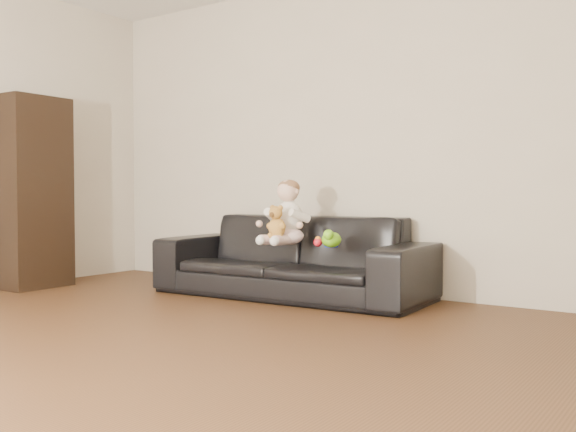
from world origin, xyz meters
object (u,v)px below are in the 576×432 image
Objects in this scene: teddy_bear at (276,222)px; sofa at (292,256)px; cabinet at (32,193)px; baby at (287,216)px; toy_green at (331,240)px; toy_blue_disc at (331,246)px; toy_rattle at (318,242)px.

sofa is at bearing 112.17° from teddy_bear.
teddy_bear reaches higher than sofa.
cabinet is 6.64× the size of teddy_bear.
teddy_bear is at bearing 13.32° from cabinet.
baby is (0.04, -0.12, 0.32)m from sofa.
cabinet is at bearing -164.43° from toy_green.
baby is at bearing 177.43° from toy_green.
toy_green reaches higher than toy_blue_disc.
toy_blue_disc is at bearing 122.41° from toy_green.
teddy_bear is at bearing -155.98° from toy_blue_disc.
teddy_bear is 1.50× the size of toy_green.
toy_green is at bearing 13.91° from cabinet.
baby reaches higher than toy_rattle.
toy_rattle is (-0.11, -0.01, -0.02)m from toy_green.
cabinet is at bearing -160.69° from sofa.
toy_blue_disc is at bearing 36.12° from teddy_bear.
teddy_bear reaches higher than toy_blue_disc.
cabinet reaches higher than toy_blue_disc.
teddy_bear reaches higher than toy_rattle.
toy_rattle is at bearing -157.39° from toy_blue_disc.
sofa is at bearing 109.93° from baby.
baby is at bearing 17.08° from cabinet.
toy_rattle is 0.10m from toy_blue_disc.
baby is 0.44m from toy_green.
teddy_bear is at bearing -155.53° from toy_rattle.
toy_green is at bearing -57.59° from toy_blue_disc.
toy_rattle is (0.33, -0.14, 0.13)m from sofa.
toy_green reaches higher than toy_rattle.
teddy_bear is (0.05, -0.27, 0.28)m from sofa.
cabinet is at bearing -163.87° from toy_rattle.
toy_blue_disc is (-0.02, 0.03, -0.05)m from toy_green.
sofa reaches higher than toy_green.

